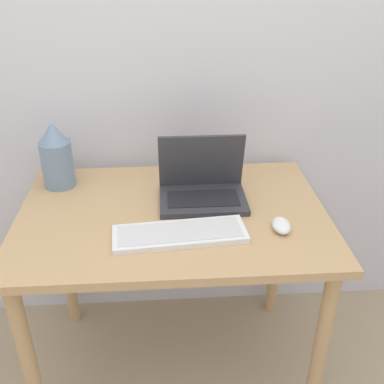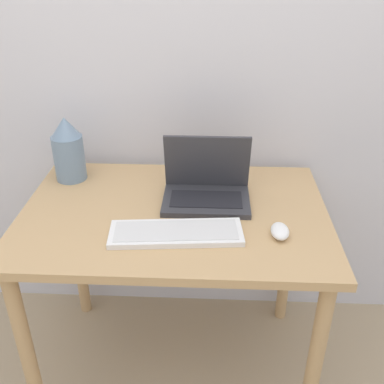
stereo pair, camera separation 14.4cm
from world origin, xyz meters
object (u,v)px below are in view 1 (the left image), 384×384
(vase, at_px, (56,156))
(keyboard, at_px, (180,234))
(laptop, at_px, (202,186))
(mouse, at_px, (281,225))

(vase, bearing_deg, keyboard, -40.59)
(laptop, distance_m, keyboard, 0.25)
(laptop, xyz_separation_m, keyboard, (-0.09, -0.23, -0.04))
(mouse, relative_size, vase, 0.36)
(vase, bearing_deg, laptop, -14.76)
(keyboard, relative_size, mouse, 4.72)
(mouse, bearing_deg, keyboard, -177.60)
(mouse, xyz_separation_m, vase, (-0.76, 0.36, 0.10))
(laptop, relative_size, mouse, 3.35)
(keyboard, bearing_deg, mouse, 2.40)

